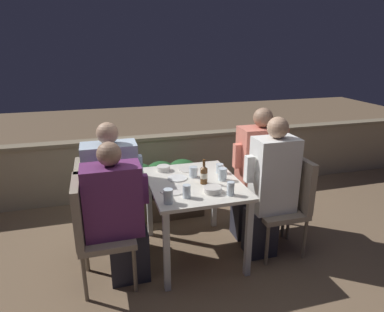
% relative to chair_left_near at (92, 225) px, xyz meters
% --- Properties ---
extents(ground_plane, '(16.00, 16.00, 0.00)m').
position_rel_chair_left_near_xyz_m(ground_plane, '(0.91, 0.20, -0.55)').
color(ground_plane, '#7A6047').
extents(parapet_wall, '(9.00, 0.18, 0.80)m').
position_rel_chair_left_near_xyz_m(parapet_wall, '(0.91, 1.68, -0.15)').
color(parapet_wall, gray).
rests_on(parapet_wall, ground_plane).
extents(dining_table, '(0.81, 0.98, 0.75)m').
position_rel_chair_left_near_xyz_m(dining_table, '(0.91, 0.20, 0.09)').
color(dining_table, silver).
rests_on(dining_table, ground_plane).
extents(planter_hedge, '(0.93, 0.47, 0.66)m').
position_rel_chair_left_near_xyz_m(planter_hedge, '(0.76, 1.04, -0.19)').
color(planter_hedge, brown).
rests_on(planter_hedge, ground_plane).
extents(chair_left_near, '(0.45, 0.45, 0.94)m').
position_rel_chair_left_near_xyz_m(chair_left_near, '(0.00, 0.00, 0.00)').
color(chair_left_near, gray).
rests_on(chair_left_near, ground_plane).
extents(person_purple_stripe, '(0.52, 0.26, 1.23)m').
position_rel_chair_left_near_xyz_m(person_purple_stripe, '(0.21, 0.00, 0.06)').
color(person_purple_stripe, '#282833').
rests_on(person_purple_stripe, ground_plane).
extents(chair_left_far, '(0.45, 0.45, 0.94)m').
position_rel_chair_left_near_xyz_m(chair_left_far, '(0.01, 0.38, 0.00)').
color(chair_left_far, gray).
rests_on(chair_left_far, ground_plane).
extents(person_blue_shirt, '(0.52, 0.26, 1.30)m').
position_rel_chair_left_near_xyz_m(person_blue_shirt, '(0.21, 0.38, 0.09)').
color(person_blue_shirt, '#282833').
rests_on(person_blue_shirt, ground_plane).
extents(chair_right_near, '(0.45, 0.45, 0.94)m').
position_rel_chair_left_near_xyz_m(chair_right_near, '(1.79, 0.03, 0.00)').
color(chair_right_near, gray).
rests_on(chair_right_near, ground_plane).
extents(person_white_polo, '(0.48, 0.26, 1.34)m').
position_rel_chair_left_near_xyz_m(person_white_polo, '(1.59, 0.03, 0.12)').
color(person_white_polo, '#282833').
rests_on(person_white_polo, ground_plane).
extents(chair_right_far, '(0.45, 0.45, 0.94)m').
position_rel_chair_left_near_xyz_m(chair_right_far, '(1.82, 0.37, 0.00)').
color(chair_right_far, gray).
rests_on(chair_right_far, ground_plane).
extents(person_coral_top, '(0.50, 0.26, 1.35)m').
position_rel_chair_left_near_xyz_m(person_coral_top, '(1.61, 0.37, 0.12)').
color(person_coral_top, '#282833').
rests_on(person_coral_top, ground_plane).
extents(beer_bottle, '(0.07, 0.07, 0.23)m').
position_rel_chair_left_near_xyz_m(beer_bottle, '(0.98, 0.13, 0.28)').
color(beer_bottle, brown).
rests_on(beer_bottle, dining_table).
extents(plate_0, '(0.18, 0.18, 0.01)m').
position_rel_chair_left_near_xyz_m(plate_0, '(0.78, 0.30, 0.20)').
color(plate_0, white).
rests_on(plate_0, dining_table).
extents(plate_1, '(0.22, 0.22, 0.01)m').
position_rel_chair_left_near_xyz_m(plate_1, '(0.68, 0.06, 0.20)').
color(plate_1, silver).
rests_on(plate_1, dining_table).
extents(plate_2, '(0.19, 0.19, 0.01)m').
position_rel_chair_left_near_xyz_m(plate_2, '(0.93, 0.50, 0.20)').
color(plate_2, silver).
rests_on(plate_2, dining_table).
extents(bowl_0, '(0.15, 0.15, 0.05)m').
position_rel_chair_left_near_xyz_m(bowl_0, '(0.99, -0.07, 0.22)').
color(bowl_0, beige).
rests_on(bowl_0, dining_table).
extents(bowl_1, '(0.13, 0.13, 0.05)m').
position_rel_chair_left_near_xyz_m(bowl_1, '(0.69, 0.54, 0.22)').
color(bowl_1, silver).
rests_on(bowl_1, dining_table).
extents(glass_cup_0, '(0.08, 0.08, 0.10)m').
position_rel_chair_left_near_xyz_m(glass_cup_0, '(0.93, 0.31, 0.24)').
color(glass_cup_0, silver).
rests_on(glass_cup_0, dining_table).
extents(glass_cup_1, '(0.08, 0.08, 0.12)m').
position_rel_chair_left_near_xyz_m(glass_cup_1, '(0.59, -0.17, 0.25)').
color(glass_cup_1, silver).
rests_on(glass_cup_1, dining_table).
extents(glass_cup_2, '(0.06, 0.06, 0.11)m').
position_rel_chair_left_near_xyz_m(glass_cup_2, '(0.76, -0.11, 0.25)').
color(glass_cup_2, silver).
rests_on(glass_cup_2, dining_table).
extents(glass_cup_3, '(0.08, 0.08, 0.11)m').
position_rel_chair_left_near_xyz_m(glass_cup_3, '(1.17, 0.16, 0.25)').
color(glass_cup_3, silver).
rests_on(glass_cup_3, dining_table).
extents(glass_cup_4, '(0.06, 0.06, 0.11)m').
position_rel_chair_left_near_xyz_m(glass_cup_4, '(1.12, -0.16, 0.25)').
color(glass_cup_4, silver).
rests_on(glass_cup_4, dining_table).
extents(glass_cup_5, '(0.07, 0.07, 0.09)m').
position_rel_chair_left_near_xyz_m(glass_cup_5, '(1.20, 0.34, 0.24)').
color(glass_cup_5, silver).
rests_on(glass_cup_5, dining_table).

